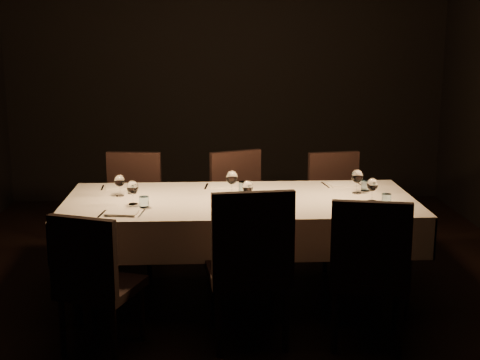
{
  "coord_description": "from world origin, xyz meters",
  "views": [
    {
      "loc": [
        -0.23,
        -4.67,
        1.95
      ],
      "look_at": [
        0.0,
        0.0,
        0.9
      ],
      "focal_mm": 50.0,
      "sensor_mm": 36.0,
      "label": 1
    }
  ],
  "objects_px": {
    "dining_table": "(240,209)",
    "chair_far_right": "(337,202)",
    "chair_far_left": "(132,205)",
    "chair_far_center": "(241,203)",
    "chair_near_right": "(369,267)",
    "chair_near_center": "(249,261)",
    "chair_near_left": "(94,277)"
  },
  "relations": [
    {
      "from": "chair_far_right",
      "to": "chair_near_center",
      "type": "bearing_deg",
      "value": -126.95
    },
    {
      "from": "dining_table",
      "to": "chair_far_center",
      "type": "distance_m",
      "value": 0.8
    },
    {
      "from": "chair_far_center",
      "to": "chair_far_right",
      "type": "xyz_separation_m",
      "value": [
        0.82,
        0.02,
        -0.01
      ]
    },
    {
      "from": "chair_near_right",
      "to": "chair_far_left",
      "type": "distance_m",
      "value": 2.29
    },
    {
      "from": "chair_near_right",
      "to": "chair_near_center",
      "type": "bearing_deg",
      "value": 7.16
    },
    {
      "from": "dining_table",
      "to": "chair_near_right",
      "type": "relative_size",
      "value": 2.58
    },
    {
      "from": "chair_near_left",
      "to": "chair_near_right",
      "type": "height_order",
      "value": "chair_near_right"
    },
    {
      "from": "dining_table",
      "to": "chair_near_left",
      "type": "bearing_deg",
      "value": -137.33
    },
    {
      "from": "chair_near_right",
      "to": "dining_table",
      "type": "bearing_deg",
      "value": -36.13
    },
    {
      "from": "chair_near_center",
      "to": "chair_far_center",
      "type": "height_order",
      "value": "chair_near_center"
    },
    {
      "from": "dining_table",
      "to": "chair_far_right",
      "type": "xyz_separation_m",
      "value": [
        0.87,
        0.8,
        -0.17
      ]
    },
    {
      "from": "chair_near_right",
      "to": "chair_far_left",
      "type": "relative_size",
      "value": 1.03
    },
    {
      "from": "chair_far_left",
      "to": "chair_far_center",
      "type": "xyz_separation_m",
      "value": [
        0.92,
        0.01,
        0.0
      ]
    },
    {
      "from": "chair_near_right",
      "to": "chair_far_center",
      "type": "distance_m",
      "value": 1.77
    },
    {
      "from": "chair_near_right",
      "to": "chair_far_right",
      "type": "height_order",
      "value": "chair_near_right"
    },
    {
      "from": "dining_table",
      "to": "chair_far_left",
      "type": "relative_size",
      "value": 2.65
    },
    {
      "from": "dining_table",
      "to": "chair_near_center",
      "type": "height_order",
      "value": "chair_near_center"
    },
    {
      "from": "chair_far_left",
      "to": "chair_far_right",
      "type": "height_order",
      "value": "chair_far_left"
    },
    {
      "from": "chair_near_center",
      "to": "chair_far_right",
      "type": "bearing_deg",
      "value": -124.55
    },
    {
      "from": "chair_near_left",
      "to": "chair_far_left",
      "type": "relative_size",
      "value": 0.95
    },
    {
      "from": "chair_far_left",
      "to": "chair_far_right",
      "type": "xyz_separation_m",
      "value": [
        1.74,
        0.03,
        -0.01
      ]
    },
    {
      "from": "chair_far_left",
      "to": "chair_far_center",
      "type": "bearing_deg",
      "value": 7.1
    },
    {
      "from": "chair_near_right",
      "to": "chair_far_left",
      "type": "bearing_deg",
      "value": -32.67
    },
    {
      "from": "dining_table",
      "to": "chair_far_right",
      "type": "distance_m",
      "value": 1.2
    },
    {
      "from": "chair_far_right",
      "to": "chair_near_left",
      "type": "bearing_deg",
      "value": -146.01
    },
    {
      "from": "dining_table",
      "to": "chair_near_left",
      "type": "height_order",
      "value": "chair_near_left"
    },
    {
      "from": "dining_table",
      "to": "chair_near_left",
      "type": "xyz_separation_m",
      "value": [
        -0.92,
        -0.85,
        -0.19
      ]
    },
    {
      "from": "chair_far_center",
      "to": "chair_near_right",
      "type": "bearing_deg",
      "value": -88.33
    },
    {
      "from": "chair_near_left",
      "to": "chair_near_center",
      "type": "xyz_separation_m",
      "value": [
        0.94,
        0.07,
        0.06
      ]
    },
    {
      "from": "dining_table",
      "to": "chair_far_center",
      "type": "relative_size",
      "value": 2.64
    },
    {
      "from": "dining_table",
      "to": "chair_far_center",
      "type": "xyz_separation_m",
      "value": [
        0.05,
        0.78,
        -0.16
      ]
    },
    {
      "from": "chair_near_center",
      "to": "chair_near_right",
      "type": "bearing_deg",
      "value": 168.55
    }
  ]
}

